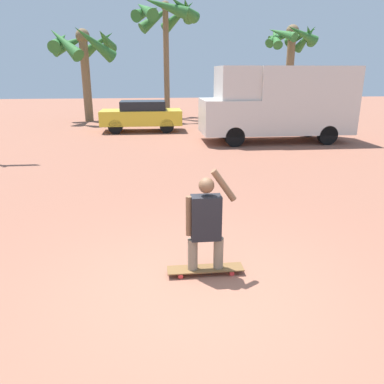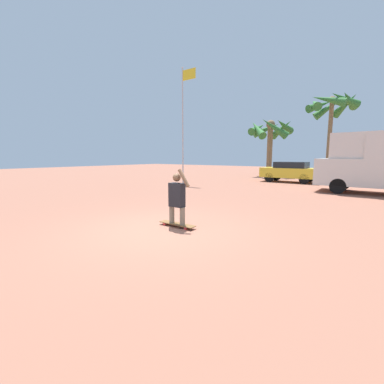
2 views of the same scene
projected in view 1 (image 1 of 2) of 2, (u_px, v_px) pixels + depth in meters
ground_plane at (200, 292)px, 4.92m from camera, size 80.00×80.00×0.00m
skateboard at (205, 269)px, 5.35m from camera, size 1.09×0.25×0.09m
person_skateboarder at (206, 220)px, 5.13m from camera, size 0.69×0.22×1.46m
camper_van at (279, 102)px, 15.28m from camera, size 6.09×2.24×3.01m
parked_car_yellow at (142, 115)px, 18.24m from camera, size 3.88×1.73×1.46m
palm_tree_near_van at (291, 43)px, 20.35m from camera, size 2.97×2.89×5.30m
palm_tree_center_background at (166, 15)px, 22.09m from camera, size 4.20×4.13×7.09m
palm_tree_far_left at (83, 46)px, 21.11m from camera, size 4.02×4.16×5.31m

